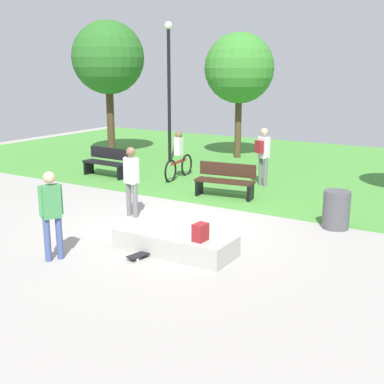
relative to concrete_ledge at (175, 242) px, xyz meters
The scene contains 15 objects.
ground_plane 1.67m from the concrete_ledge, 123.74° to the left, with size 28.00×28.00×0.00m, color #9E9993.
grass_lawn 9.34m from the concrete_ledge, 95.65° to the left, with size 26.60×12.18×0.01m, color #478C38.
concrete_ledge is the anchor object (origin of this frame).
backpack_on_ledge 0.75m from the concrete_ledge, 13.50° to the right, with size 0.28×0.20×0.32m, color maroon.
skater_performing_trick 2.35m from the concrete_ledge, 138.66° to the right, with size 0.32×0.39×1.65m.
skater_watching 2.72m from the concrete_ledge, 145.83° to the left, with size 0.42×0.26×1.65m.
skateboard_by_ledge 0.59m from the concrete_ledge, 127.78° to the right, with size 0.36×0.82×0.08m.
park_bench_near_path 7.29m from the concrete_ledge, 140.76° to the left, with size 1.62×0.56×0.91m.
park_bench_far_right 4.38m from the concrete_ledge, 105.01° to the left, with size 1.65×0.66×0.91m.
tree_tall_oak 11.97m from the concrete_ledge, 136.04° to the left, with size 2.80×2.80×5.20m.
tree_leaning_ash 11.03m from the concrete_ledge, 109.78° to the left, with size 2.63×2.63×4.71m.
lamp_post 9.76m from the concrete_ledge, 124.32° to the left, with size 0.28×0.28×4.98m.
trash_bin 3.76m from the concrete_ledge, 54.38° to the left, with size 0.58×0.58×0.83m, color #4C4C51.
pedestrian_with_backpack 6.09m from the concrete_ledge, 97.77° to the left, with size 0.42×0.44×1.71m.
cyclist_on_bicycle 6.58m from the concrete_ledge, 122.06° to the left, with size 0.22×1.82×1.52m.
Camera 1 is at (5.85, -8.89, 3.41)m, focal length 46.92 mm.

